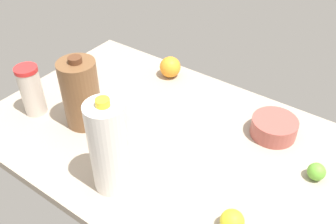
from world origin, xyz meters
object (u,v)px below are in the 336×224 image
at_px(mixing_bowl, 274,127).
at_px(orange_near_front, 170,67).
at_px(lemon_far_back, 232,221).
at_px(milk_jug, 109,147).
at_px(tumbler_cup, 31,90).
at_px(lime_loose, 316,172).
at_px(chocolate_milk_jug, 81,93).

bearing_deg(mixing_bowl, orange_near_front, 169.10).
xyz_separation_m(lemon_far_back, orange_near_front, (-0.52, 0.48, 0.01)).
bearing_deg(lemon_far_back, milk_jug, -169.77).
distance_m(milk_jug, lemon_far_back, 0.36).
bearing_deg(orange_near_front, milk_jug, -70.63).
xyz_separation_m(mixing_bowl, tumbler_cup, (-0.71, -0.36, 0.06)).
bearing_deg(lime_loose, milk_jug, -142.33).
distance_m(mixing_bowl, tumbler_cup, 0.80).
bearing_deg(lime_loose, tumbler_cup, -163.67).
xyz_separation_m(mixing_bowl, orange_near_front, (-0.47, 0.09, 0.01)).
height_order(mixing_bowl, milk_jug, milk_jug).
xyz_separation_m(lemon_far_back, lime_loose, (0.11, 0.29, -0.00)).
relative_size(mixing_bowl, chocolate_milk_jug, 0.59).
height_order(milk_jug, orange_near_front, milk_jug).
distance_m(lemon_far_back, orange_near_front, 0.71).
relative_size(chocolate_milk_jug, tumbler_cup, 1.39).
relative_size(mixing_bowl, orange_near_front, 1.78).
bearing_deg(chocolate_milk_jug, milk_jug, -29.63).
relative_size(tumbler_cup, lime_loose, 3.49).
distance_m(tumbler_cup, lime_loose, 0.92).
xyz_separation_m(chocolate_milk_jug, lemon_far_back, (0.59, -0.09, -0.09)).
bearing_deg(lemon_far_back, orange_near_front, 137.61).
relative_size(milk_jug, orange_near_front, 3.57).
distance_m(chocolate_milk_jug, lime_loose, 0.74).
bearing_deg(tumbler_cup, milk_jug, -11.39).
bearing_deg(orange_near_front, chocolate_milk_jug, -99.69).
height_order(mixing_bowl, chocolate_milk_jug, chocolate_milk_jug).
bearing_deg(tumbler_cup, lime_loose, 16.33).
bearing_deg(mixing_bowl, milk_jug, -121.63).
height_order(mixing_bowl, orange_near_front, orange_near_front).
xyz_separation_m(tumbler_cup, lemon_far_back, (0.77, -0.03, -0.06)).
bearing_deg(milk_jug, tumbler_cup, 168.61).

